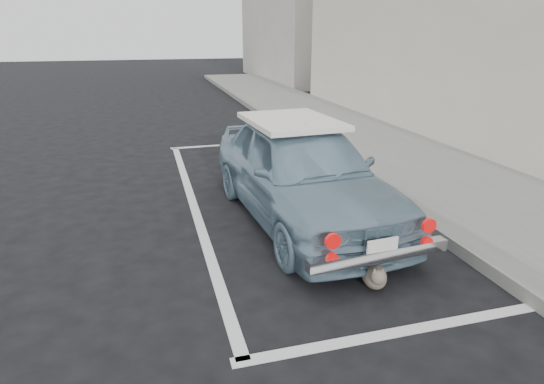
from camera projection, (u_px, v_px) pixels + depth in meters
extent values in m
plane|color=black|center=(328.00, 308.00, 4.19)|extent=(80.00, 80.00, 0.00)
cube|color=slate|center=(476.00, 196.00, 6.79)|extent=(2.80, 40.00, 0.15)
cube|color=black|center=(481.00, 88.00, 8.53)|extent=(0.10, 16.00, 2.40)
cube|color=silver|center=(405.00, 331.00, 3.86)|extent=(3.00, 0.12, 0.01)
cube|color=silver|center=(239.00, 144.00, 10.21)|extent=(3.00, 0.12, 0.01)
cube|color=silver|center=(193.00, 204.00, 6.68)|extent=(0.12, 7.00, 0.01)
imported|color=#7596A9|center=(302.00, 171.00, 5.96)|extent=(1.84, 4.02, 1.34)
cube|color=white|center=(291.00, 121.00, 6.11)|extent=(1.20, 1.56, 0.07)
cube|color=silver|center=(379.00, 255.00, 4.36)|extent=(1.50, 0.22, 0.12)
cube|color=white|center=(382.00, 247.00, 4.29)|extent=(0.33, 0.04, 0.17)
cylinder|color=red|center=(333.00, 241.00, 4.09)|extent=(0.15, 0.05, 0.15)
cylinder|color=red|center=(429.00, 226.00, 4.42)|extent=(0.15, 0.05, 0.15)
cylinder|color=red|center=(332.00, 259.00, 4.15)|extent=(0.12, 0.05, 0.12)
cylinder|color=red|center=(427.00, 242.00, 4.48)|extent=(0.12, 0.05, 0.12)
ellipsoid|color=#706155|center=(374.00, 275.00, 4.51)|extent=(0.34, 0.43, 0.23)
sphere|color=#706155|center=(378.00, 277.00, 4.32)|extent=(0.15, 0.15, 0.15)
cone|color=#706155|center=(375.00, 270.00, 4.30)|extent=(0.05, 0.05, 0.06)
cone|color=#706155|center=(383.00, 270.00, 4.30)|extent=(0.05, 0.05, 0.06)
cylinder|color=#706155|center=(375.00, 272.00, 4.71)|extent=(0.06, 0.25, 0.03)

